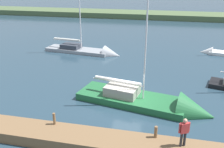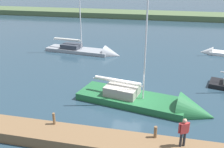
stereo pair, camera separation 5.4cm
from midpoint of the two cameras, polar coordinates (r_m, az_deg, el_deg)
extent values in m
plane|color=#263D4C|center=(19.71, 3.49, -6.41)|extent=(200.00, 200.00, 0.00)
cube|color=#4C603D|center=(61.12, 10.36, 12.46)|extent=(180.00, 8.00, 2.40)
cube|color=brown|center=(14.75, -0.31, -15.48)|extent=(24.57, 1.91, 0.68)
cylinder|color=brown|center=(15.95, -12.95, -9.86)|extent=(0.16, 0.16, 0.76)
cylinder|color=brown|center=(14.64, 9.95, -12.85)|extent=(0.18, 0.18, 0.70)
cone|color=white|center=(34.35, 20.65, 4.54)|extent=(1.82, 1.94, 1.67)
cube|color=gray|center=(32.88, -7.69, 5.05)|extent=(8.55, 3.26, 0.79)
cone|color=gray|center=(31.05, 0.14, 4.26)|extent=(2.29, 2.49, 2.26)
cube|color=#333842|center=(33.12, -9.17, 6.31)|extent=(2.57, 2.07, 0.56)
cylinder|color=silver|center=(31.53, -7.26, 14.52)|extent=(0.13, 0.13, 10.13)
cylinder|color=silver|center=(33.22, -10.11, 7.53)|extent=(4.07, 0.60, 0.11)
cylinder|color=silver|center=(33.19, -10.12, 7.73)|extent=(3.69, 0.73, 0.29)
cube|color=#236638|center=(19.70, 4.42, -6.15)|extent=(8.72, 4.35, 0.88)
cone|color=#236638|center=(18.88, 18.60, -8.64)|extent=(3.00, 3.22, 2.78)
cube|color=gray|center=(19.58, 2.41, -3.65)|extent=(2.79, 2.37, 0.73)
cylinder|color=silver|center=(17.74, 7.76, 6.95)|extent=(0.11, 0.11, 8.57)
cylinder|color=silver|center=(19.48, 1.32, -1.87)|extent=(4.16, 0.91, 0.09)
cylinder|color=silver|center=(19.43, 1.32, -1.54)|extent=(3.79, 1.02, 0.29)
cylinder|color=#28282D|center=(14.32, 16.21, -14.02)|extent=(0.14, 0.14, 0.83)
cylinder|color=#28282D|center=(14.23, 15.48, -14.19)|extent=(0.14, 0.14, 0.83)
cube|color=#B23333|center=(13.88, 16.15, -11.71)|extent=(0.50, 0.40, 0.59)
sphere|color=tan|center=(13.65, 16.34, -10.17)|extent=(0.23, 0.23, 0.23)
cylinder|color=#B23333|center=(14.00, 17.15, -11.44)|extent=(0.09, 0.09, 0.56)
cylinder|color=#B23333|center=(13.75, 15.14, -11.87)|extent=(0.09, 0.09, 0.56)
camera|label=1|loc=(0.03, -89.93, 0.03)|focal=40.22mm
camera|label=2|loc=(0.03, 90.07, -0.03)|focal=40.22mm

